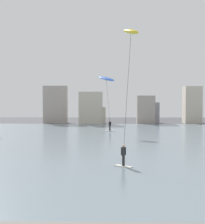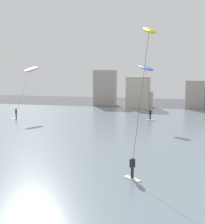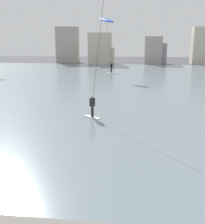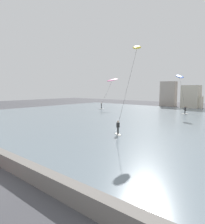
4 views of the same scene
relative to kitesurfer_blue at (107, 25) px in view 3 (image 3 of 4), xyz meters
name	(u,v)px [view 3 (image 3 of 4)]	position (x,y,z in m)	size (l,w,h in m)	color
water_bay	(125,86)	(3.20, -9.42, -7.22)	(84.00, 52.00, 0.10)	slate
far_shore_buildings	(127,48)	(2.26, 18.92, -4.08)	(32.36, 5.62, 7.70)	#A89E93
kitesurfer_blue	(107,25)	(0.00, 0.00, 0.00)	(2.96, 4.67, 8.39)	silver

